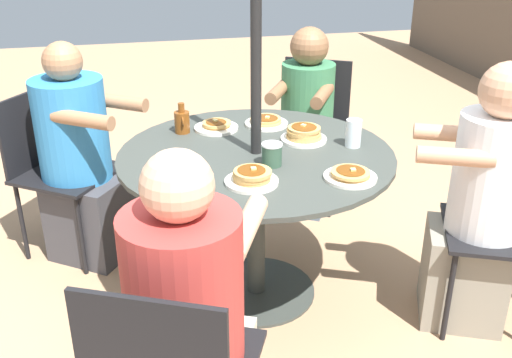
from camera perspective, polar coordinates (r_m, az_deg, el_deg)
The scene contains 17 objects.
ground_plane at distance 3.01m, azimuth 0.00°, elevation -10.64°, with size 12.00×12.00×0.00m, color tan.
patio_table at distance 2.71m, azimuth 0.00°, elevation -0.24°, with size 1.23×1.23×0.74m.
umbrella_pole at distance 2.51m, azimuth 0.00°, elevation 12.10°, with size 0.05×0.05×2.39m, color black.
diner_north at distance 1.95m, azimuth -6.37°, elevation -14.33°, with size 0.61×0.53×1.15m.
diner_east at distance 2.73m, azimuth 20.63°, elevation -2.74°, with size 0.48×0.55×1.20m.
patio_chair_south at distance 3.77m, azimuth 5.32°, elevation 5.57°, with size 0.61×0.61×0.87m.
diner_south at distance 3.61m, azimuth 4.73°, elevation 4.89°, with size 0.56×0.50×1.11m.
patio_chair_west at distance 3.32m, azimuth -18.68°, elevation 1.55°, with size 0.62×0.62×0.87m.
diner_west at distance 3.21m, azimuth -16.35°, elevation 1.35°, with size 0.57×0.60×1.15m.
pancake_plate_a at distance 2.93m, azimuth -3.80°, elevation 5.04°, with size 0.21×0.21×0.05m.
pancake_plate_b at distance 2.42m, azimuth 8.99°, elevation 0.36°, with size 0.21×0.21×0.05m.
pancake_plate_c at distance 2.78m, azimuth 4.57°, elevation 4.24°, with size 0.21×0.21×0.08m.
pancake_plate_d at distance 2.98m, azimuth 0.98°, elevation 5.46°, with size 0.21×0.21×0.05m.
pancake_plate_e at distance 2.35m, azimuth -0.40°, elevation 0.15°, with size 0.21×0.21×0.07m.
syrup_bottle at distance 2.89m, azimuth -7.06°, elevation 5.48°, with size 0.09×0.07×0.15m.
coffee_cup at distance 2.50m, azimuth 1.52°, elevation 2.36°, with size 0.09×0.09×0.10m.
drinking_glass_a at distance 2.73m, azimuth 9.26°, elevation 4.33°, with size 0.07×0.07×0.13m, color silver.
Camera 1 is at (2.39, -0.54, 1.75)m, focal length 42.00 mm.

